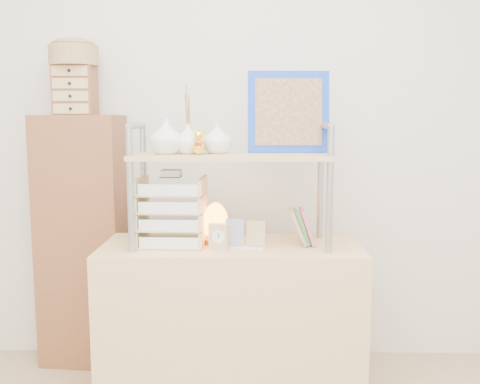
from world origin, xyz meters
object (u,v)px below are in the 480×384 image
object	(u,v)px
cabinet	(83,242)
salt_lamp	(215,223)
desk	(231,322)
letter_tray	(172,215)

from	to	relation	value
cabinet	salt_lamp	xyz separation A→B (m)	(0.74, -0.35, 0.17)
desk	salt_lamp	distance (m)	0.48
letter_tray	salt_lamp	size ratio (longest dim) A/B	1.80
cabinet	salt_lamp	world-z (taller)	cabinet
desk	cabinet	xyz separation A→B (m)	(-0.81, 0.37, 0.30)
desk	cabinet	bearing A→B (deg)	155.53
letter_tray	cabinet	bearing A→B (deg)	145.31
desk	cabinet	distance (m)	0.94
desk	salt_lamp	bearing A→B (deg)	164.15
cabinet	letter_tray	size ratio (longest dim) A/B	3.86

